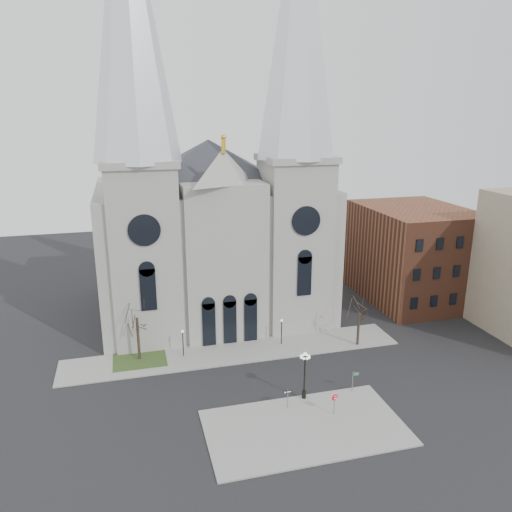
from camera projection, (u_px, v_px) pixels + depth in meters
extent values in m
plane|color=black|center=(259.00, 403.00, 49.18)|extent=(160.00, 160.00, 0.00)
cube|color=gray|center=(305.00, 427.00, 45.27)|extent=(18.00, 10.00, 0.14)
cube|color=gray|center=(235.00, 352.00, 59.36)|extent=(40.00, 6.00, 0.14)
cube|color=#364F22|center=(140.00, 359.00, 57.57)|extent=(6.00, 5.00, 0.18)
cube|color=#A09D95|center=(211.00, 248.00, 70.76)|extent=(30.00, 24.00, 18.00)
pyramid|color=#2D3035|center=(208.00, 139.00, 66.53)|extent=(33.00, 26.40, 6.00)
cube|color=#A09D95|center=(145.00, 255.00, 59.97)|extent=(8.00, 8.00, 22.00)
cone|color=silver|center=(129.00, 9.00, 52.37)|extent=(9.92, 9.92, 32.00)
cylinder|color=black|center=(144.00, 230.00, 55.09)|extent=(3.60, 0.30, 3.60)
cube|color=#A09D95|center=(294.00, 244.00, 64.65)|extent=(8.00, 8.00, 22.00)
cone|color=silver|center=(299.00, 17.00, 57.05)|extent=(9.92, 9.92, 32.00)
cylinder|color=black|center=(306.00, 221.00, 59.77)|extent=(3.60, 0.30, 3.60)
cube|color=#A09D95|center=(225.00, 262.00, 61.27)|extent=(10.00, 5.00, 19.50)
pyramid|color=#A09D95|center=(223.00, 166.00, 57.96)|extent=(11.00, 5.00, 4.00)
cube|color=brown|center=(413.00, 254.00, 75.01)|extent=(14.00, 18.00, 14.00)
cylinder|color=black|center=(138.00, 339.00, 56.86)|extent=(0.32, 0.32, 5.25)
cylinder|color=black|center=(358.00, 330.00, 60.63)|extent=(0.32, 0.32, 4.20)
cylinder|color=black|center=(183.00, 344.00, 57.91)|extent=(0.12, 0.12, 3.00)
sphere|color=white|center=(183.00, 331.00, 57.46)|extent=(0.32, 0.32, 0.32)
cylinder|color=black|center=(281.00, 333.00, 60.86)|extent=(0.12, 0.12, 3.00)
sphere|color=white|center=(282.00, 321.00, 60.41)|extent=(0.32, 0.32, 0.32)
cylinder|color=slate|center=(334.00, 404.00, 46.85)|extent=(0.08, 0.08, 2.13)
cylinder|color=red|center=(335.00, 397.00, 46.64)|extent=(0.73, 0.19, 0.74)
cylinder|color=white|center=(335.00, 397.00, 46.64)|extent=(0.78, 0.19, 0.80)
cube|color=white|center=(335.00, 396.00, 46.61)|extent=(0.40, 0.11, 0.09)
cube|color=white|center=(335.00, 398.00, 46.67)|extent=(0.46, 0.12, 0.09)
cylinder|color=black|center=(304.00, 378.00, 49.17)|extent=(0.15, 0.15, 4.45)
cylinder|color=black|center=(304.00, 394.00, 49.69)|extent=(0.43, 0.43, 0.77)
sphere|color=white|center=(305.00, 354.00, 48.42)|extent=(0.31, 0.31, 0.31)
cylinder|color=slate|center=(288.00, 398.00, 47.91)|extent=(0.08, 0.08, 1.96)
cube|color=black|center=(288.00, 392.00, 47.70)|extent=(0.86, 0.08, 0.28)
cylinder|color=slate|center=(353.00, 381.00, 50.79)|extent=(0.09, 0.09, 2.15)
cube|color=#0C5A2C|center=(356.00, 373.00, 50.57)|extent=(0.60, 0.11, 0.15)
cube|color=#0C5A2C|center=(356.00, 375.00, 50.62)|extent=(0.60, 0.11, 0.15)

